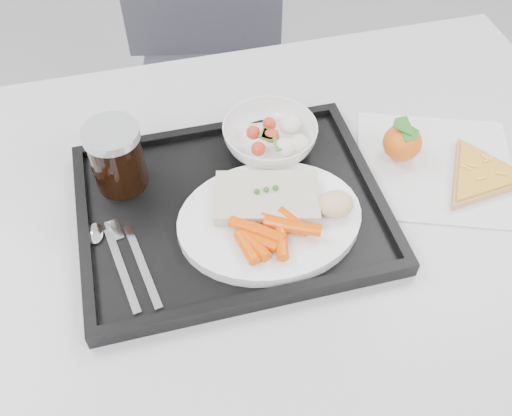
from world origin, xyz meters
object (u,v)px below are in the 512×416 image
object	(u,v)px
chair	(212,53)
pizza_slice	(482,175)
table	(259,233)
tangerine	(402,142)
dinner_plate	(270,220)
salad_bowl	(270,137)
tray	(231,209)
cola_glass	(116,156)

from	to	relation	value
chair	pizza_slice	distance (m)	0.82
table	tangerine	xyz separation A→B (m)	(0.25, 0.04, 0.10)
tangerine	pizza_slice	size ratio (longest dim) A/B	0.32
dinner_plate	salad_bowl	xyz separation A→B (m)	(0.04, 0.15, 0.01)
chair	pizza_slice	xyz separation A→B (m)	(0.30, -0.74, 0.22)
tray	chair	bearing A→B (deg)	81.89
table	tangerine	size ratio (longest dim) A/B	14.57
salad_bowl	chair	bearing A→B (deg)	88.89
tray	pizza_slice	distance (m)	0.40
table	dinner_plate	world-z (taller)	dinner_plate
cola_glass	pizza_slice	world-z (taller)	cola_glass
tangerine	dinner_plate	bearing A→B (deg)	-159.38
chair	cola_glass	xyz separation A→B (m)	(-0.25, -0.61, 0.28)
table	pizza_slice	xyz separation A→B (m)	(0.36, -0.03, 0.08)
tray	dinner_plate	world-z (taller)	dinner_plate
table	dinner_plate	size ratio (longest dim) A/B	4.44
salad_bowl	cola_glass	xyz separation A→B (m)	(-0.24, -0.02, 0.03)
tray	pizza_slice	world-z (taller)	tray
dinner_plate	pizza_slice	world-z (taller)	dinner_plate
cola_glass	tangerine	bearing A→B (deg)	-5.74
salad_bowl	tangerine	world-z (taller)	tangerine
tray	salad_bowl	bearing A→B (deg)	50.36
table	cola_glass	distance (m)	0.26
table	tangerine	bearing A→B (deg)	10.17
salad_bowl	pizza_slice	xyz separation A→B (m)	(0.31, -0.14, -0.03)
salad_bowl	tray	bearing A→B (deg)	-129.64
chair	salad_bowl	bearing A→B (deg)	-91.11
table	cola_glass	size ratio (longest dim) A/B	11.11
salad_bowl	tangerine	distance (m)	0.21
table	cola_glass	xyz separation A→B (m)	(-0.20, 0.09, 0.14)
table	chair	distance (m)	0.72
chair	cola_glass	distance (m)	0.72
chair	pizza_slice	size ratio (longest dim) A/B	3.65
dinner_plate	tangerine	bearing A→B (deg)	20.62
dinner_plate	table	bearing A→B (deg)	93.59
cola_glass	tangerine	distance (m)	0.45
dinner_plate	cola_glass	xyz separation A→B (m)	(-0.20, 0.14, 0.05)
table	tray	distance (m)	0.09
dinner_plate	tangerine	size ratio (longest dim) A/B	3.28
tray	cola_glass	bearing A→B (deg)	149.28
cola_glass	tangerine	xyz separation A→B (m)	(0.45, -0.04, -0.04)
tangerine	chair	bearing A→B (deg)	106.33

